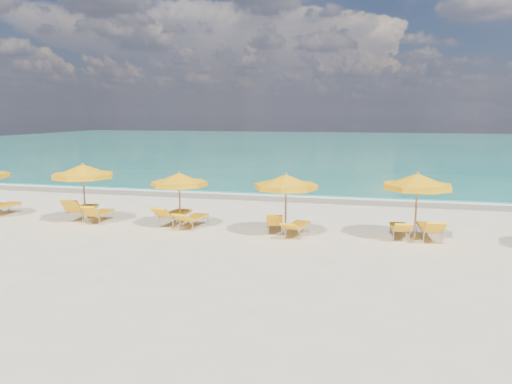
# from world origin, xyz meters

# --- Properties ---
(ground_plane) EXTENTS (120.00, 120.00, 0.00)m
(ground_plane) POSITION_xyz_m (0.00, 0.00, 0.00)
(ground_plane) COLOR beige
(ocean) EXTENTS (120.00, 80.00, 0.30)m
(ocean) POSITION_xyz_m (0.00, 48.00, 0.00)
(ocean) COLOR #157A64
(ocean) RESTS_ON ground
(wet_sand_band) EXTENTS (120.00, 2.60, 0.01)m
(wet_sand_band) POSITION_xyz_m (0.00, 7.40, 0.00)
(wet_sand_band) COLOR tan
(wet_sand_band) RESTS_ON ground
(foam_line) EXTENTS (120.00, 1.20, 0.03)m
(foam_line) POSITION_xyz_m (0.00, 8.20, 0.00)
(foam_line) COLOR white
(foam_line) RESTS_ON ground
(whitecap_near) EXTENTS (14.00, 0.36, 0.05)m
(whitecap_near) POSITION_xyz_m (-6.00, 17.00, 0.00)
(whitecap_near) COLOR white
(whitecap_near) RESTS_ON ground
(whitecap_far) EXTENTS (18.00, 0.30, 0.05)m
(whitecap_far) POSITION_xyz_m (8.00, 24.00, 0.00)
(whitecap_far) COLOR white
(whitecap_far) RESTS_ON ground
(umbrella_2) EXTENTS (2.45, 2.45, 2.32)m
(umbrella_2) POSITION_xyz_m (-6.35, -0.05, 1.98)
(umbrella_2) COLOR #9D7D4E
(umbrella_2) RESTS_ON ground
(umbrella_3) EXTENTS (2.54, 2.54, 2.08)m
(umbrella_3) POSITION_xyz_m (-2.51, 0.05, 1.77)
(umbrella_3) COLOR #9D7D4E
(umbrella_3) RESTS_ON ground
(umbrella_4) EXTENTS (2.23, 2.23, 2.18)m
(umbrella_4) POSITION_xyz_m (1.47, -0.26, 1.86)
(umbrella_4) COLOR #9D7D4E
(umbrella_4) RESTS_ON ground
(umbrella_5) EXTENTS (2.86, 2.86, 2.29)m
(umbrella_5) POSITION_xyz_m (5.73, 0.21, 1.95)
(umbrella_5) COLOR #9D7D4E
(umbrella_5) RESTS_ON ground
(lounger_1_right) EXTENTS (0.73, 1.92, 0.88)m
(lounger_1_right) POSITION_xyz_m (-10.50, 0.42, 0.24)
(lounger_1_right) COLOR #A5A8AD
(lounger_1_right) RESTS_ON ground
(lounger_2_left) EXTENTS (0.93, 2.02, 0.97)m
(lounger_2_left) POSITION_xyz_m (-6.87, 0.55, 0.25)
(lounger_2_left) COLOR #A5A8AD
(lounger_2_left) RESTS_ON ground
(lounger_2_right) EXTENTS (0.67, 1.70, 0.81)m
(lounger_2_right) POSITION_xyz_m (-5.90, 0.23, 0.21)
(lounger_2_right) COLOR #A5A8AD
(lounger_2_right) RESTS_ON ground
(lounger_3_left) EXTENTS (0.96, 2.03, 0.86)m
(lounger_3_left) POSITION_xyz_m (-2.94, 0.56, 0.24)
(lounger_3_left) COLOR #A5A8AD
(lounger_3_left) RESTS_ON ground
(lounger_3_right) EXTENTS (0.84, 1.83, 0.71)m
(lounger_3_right) POSITION_xyz_m (-2.06, 0.24, 0.21)
(lounger_3_right) COLOR #A5A8AD
(lounger_3_right) RESTS_ON ground
(lounger_4_left) EXTENTS (0.88, 1.73, 0.82)m
(lounger_4_left) POSITION_xyz_m (0.98, 0.28, 0.21)
(lounger_4_left) COLOR #A5A8AD
(lounger_4_left) RESTS_ON ground
(lounger_4_right) EXTENTS (0.85, 1.81, 0.66)m
(lounger_4_right) POSITION_xyz_m (1.84, -0.06, 0.20)
(lounger_4_right) COLOR #A5A8AD
(lounger_4_right) RESTS_ON ground
(lounger_5_left) EXTENTS (0.68, 1.73, 0.72)m
(lounger_5_left) POSITION_xyz_m (5.26, 0.47, 0.21)
(lounger_5_left) COLOR #A5A8AD
(lounger_5_left) RESTS_ON ground
(lounger_5_right) EXTENTS (0.81, 1.95, 0.85)m
(lounger_5_right) POSITION_xyz_m (6.21, 0.47, 0.23)
(lounger_5_right) COLOR #A5A8AD
(lounger_5_right) RESTS_ON ground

